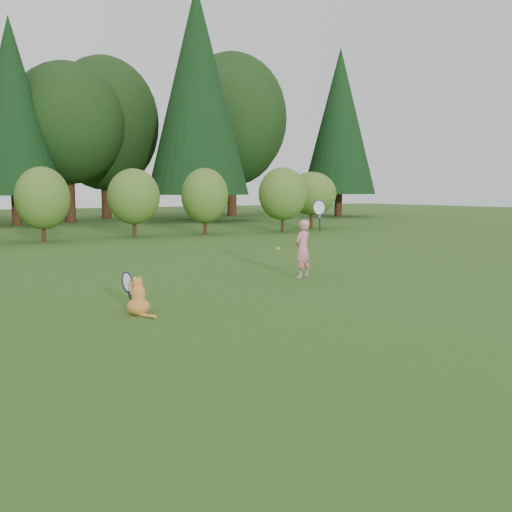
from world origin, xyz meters
TOP-DOWN VIEW (x-y plane):
  - ground at (0.00, 0.00)m, footprint 100.00×100.00m
  - shrub_row at (0.00, 13.00)m, footprint 28.00×3.00m
  - child at (2.25, 2.23)m, footprint 0.69×0.45m
  - cat at (-1.81, 0.76)m, footprint 0.43×0.77m
  - tennis_ball at (1.26, 1.69)m, footprint 0.07×0.07m

SIDE VIEW (x-z plane):
  - ground at x=0.00m, z-range 0.00..0.00m
  - cat at x=-1.81m, z-range -0.09..0.66m
  - child at x=2.25m, z-range -0.26..1.48m
  - tennis_ball at x=1.26m, z-range 0.65..0.72m
  - shrub_row at x=0.00m, z-range 0.00..2.80m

